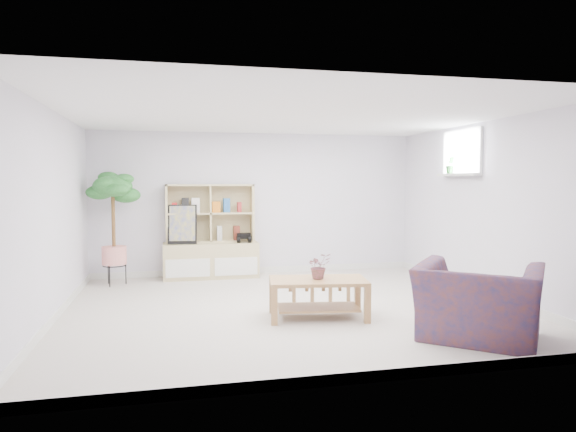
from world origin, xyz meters
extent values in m
cube|color=beige|center=(0.00, 0.00, 0.00)|extent=(5.50, 5.00, 0.01)
cube|color=white|center=(0.00, 0.00, 2.40)|extent=(5.50, 5.00, 0.01)
cube|color=silver|center=(0.00, 2.50, 1.20)|extent=(5.50, 0.01, 2.40)
cube|color=silver|center=(0.00, -2.50, 1.20)|extent=(5.50, 0.01, 2.40)
cube|color=silver|center=(-2.75, 0.00, 1.20)|extent=(0.01, 5.00, 2.40)
cube|color=silver|center=(2.75, 0.00, 1.20)|extent=(0.01, 5.00, 2.40)
cube|color=silver|center=(2.67, 0.60, 1.68)|extent=(0.14, 1.00, 0.04)
imported|color=#234C20|center=(0.22, -0.53, 0.60)|extent=(0.31, 0.28, 0.30)
imported|color=navy|center=(1.54, -1.70, 0.43)|extent=(1.54, 1.53, 0.86)
imported|color=#215420|center=(2.67, 0.82, 1.83)|extent=(0.18, 0.16, 0.26)
camera|label=1|loc=(-1.43, -6.19, 1.58)|focal=32.00mm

